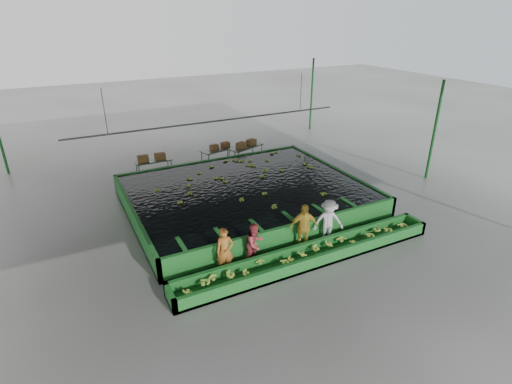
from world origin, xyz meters
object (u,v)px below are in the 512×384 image
box_stack_mid (220,148)px  box_stack_right (246,146)px  sorting_trough (310,255)px  packing_table_mid (219,157)px  worker_c (303,227)px  flotation_tank (246,195)px  worker_b (255,244)px  worker_a (225,251)px  packing_table_left (154,168)px  box_stack_left (152,160)px  packing_table_right (246,154)px  worker_d (328,221)px

box_stack_mid → box_stack_right: box_stack_right is taller
sorting_trough → packing_table_mid: 10.50m
box_stack_right → worker_c: bearing=-103.6°
box_stack_mid → box_stack_right: 1.50m
flotation_tank → sorting_trough: size_ratio=1.00×
flotation_tank → worker_b: (-1.73, -4.30, 0.31)m
worker_a → worker_b: bearing=8.9°
flotation_tank → box_stack_mid: bearing=79.3°
flotation_tank → packing_table_left: size_ratio=5.37×
worker_a → worker_b: (1.10, 0.00, -0.04)m
sorting_trough → box_stack_left: box_stack_left is taller
flotation_tank → worker_a: 5.16m
worker_b → box_stack_left: bearing=75.7°
flotation_tank → worker_c: bearing=-87.3°
flotation_tank → box_stack_mid: box_stack_mid is taller
sorting_trough → packing_table_right: bearing=76.6°
worker_d → packing_table_mid: size_ratio=0.87×
box_stack_left → box_stack_right: size_ratio=1.07×
packing_table_right → sorting_trough: bearing=-103.4°
worker_c → box_stack_right: (2.23, 9.26, 0.06)m
worker_b → worker_d: worker_d is taller
worker_c → box_stack_left: bearing=123.6°
box_stack_left → box_stack_right: (5.29, -0.39, 0.11)m
packing_table_left → box_stack_left: bearing=178.7°
packing_table_left → box_stack_left: box_stack_left is taller
sorting_trough → box_stack_right: (2.44, 10.06, 0.71)m
worker_a → worker_b: 1.10m
worker_c → packing_table_mid: (0.68, 9.66, -0.45)m
sorting_trough → packing_table_right: (2.40, 10.06, 0.23)m
flotation_tank → worker_a: worker_a is taller
box_stack_right → packing_table_left: bearing=175.7°
worker_b → worker_c: 1.94m
flotation_tank → box_stack_left: (-2.85, 5.35, 0.40)m
worker_c → packing_table_left: 10.11m
packing_table_right → box_stack_right: size_ratio=1.58×
box_stack_right → flotation_tank: bearing=-116.2°
packing_table_mid → box_stack_mid: 0.48m
packing_table_mid → box_stack_mid: size_ratio=1.66×
worker_b → worker_d: (3.04, 0.00, 0.10)m
packing_table_right → box_stack_right: (0.04, 0.00, 0.48)m
sorting_trough → box_stack_left: (-2.85, 10.45, 0.60)m
packing_table_right → box_stack_mid: box_stack_mid is taller
sorting_trough → packing_table_left: bearing=104.9°
worker_b → worker_c: bearing=-20.9°
worker_c → packing_table_left: size_ratio=0.97×
sorting_trough → packing_table_left: packing_table_left is taller
box_stack_left → worker_c: bearing=-72.4°
packing_table_mid → box_stack_right: (1.55, -0.40, 0.51)m
packing_table_left → box_stack_mid: box_stack_mid is taller
worker_c → flotation_tank: bearing=108.8°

